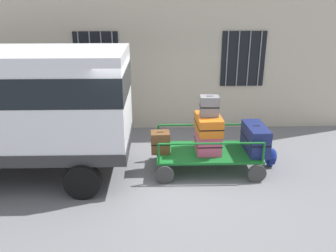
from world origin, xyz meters
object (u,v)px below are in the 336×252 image
Objects in this scene: van at (12,102)px; luggage_cart at (207,154)px; suitcase_left_bottom at (160,142)px; suitcase_center_bottom at (255,138)px; suitcase_midleft_top at (209,106)px; suitcase_midleft_middle at (209,124)px; backpack at (271,157)px; suitcase_midleft_bottom at (208,142)px.

luggage_cart is at bearing 2.38° from van.
suitcase_left_bottom is 2.07m from suitcase_center_bottom.
suitcase_midleft_middle is at bearing -90.00° from suitcase_midleft_top.
suitcase_midleft_middle is 0.88× the size of suitcase_center_bottom.
suitcase_midleft_middle reaches higher than suitcase_center_bottom.
backpack is (5.47, 0.28, -1.43)m from van.
suitcase_midleft_top is (0.00, 0.00, 0.40)m from suitcase_midleft_middle.
suitcase_midleft_middle is at bearing 90.00° from suitcase_midleft_bottom.
suitcase_midleft_top is at bearing -176.27° from backpack.
suitcase_midleft_middle is (-0.00, 0.01, 0.71)m from luggage_cart.
suitcase_midleft_top reaches higher than suitcase_center_bottom.
suitcase_midleft_top is 1.93m from backpack.
suitcase_midleft_bottom reaches higher than backpack.
suitcase_center_bottom is at bearing 0.08° from luggage_cart.
suitcase_center_bottom reaches higher than luggage_cart.
backpack is (0.43, 0.11, -0.51)m from suitcase_center_bottom.
suitcase_center_bottom is (2.07, 0.01, 0.06)m from suitcase_left_bottom.
suitcase_center_bottom is (1.03, 0.00, 0.37)m from luggage_cart.
suitcase_left_bottom is at bearing -177.27° from backpack.
backpack is at bearing 2.73° from suitcase_left_bottom.
suitcase_midleft_middle is 1.94× the size of suitcase_midleft_top.
suitcase_left_bottom is 0.50× the size of suitcase_center_bottom.
suitcase_midleft_bottom is 0.41m from suitcase_midleft_middle.
suitcase_left_bottom is 1.10× the size of suitcase_midleft_top.
van is at bearing -177.11° from backpack.
backpack is (1.46, 0.11, -0.15)m from luggage_cart.
van is 4.21m from luggage_cart.
suitcase_midleft_middle is 1.09m from suitcase_center_bottom.
luggage_cart is 2.44× the size of suitcase_center_bottom.
suitcase_midleft_middle is 0.40m from suitcase_midleft_top.
van reaches higher than suitcase_center_bottom.
suitcase_midleft_middle reaches higher than luggage_cart.
suitcase_midleft_top is at bearing 90.00° from suitcase_midleft_bottom.
suitcase_midleft_top reaches higher than suitcase_left_bottom.
luggage_cart and backpack have the same top height.
suitcase_midleft_top is at bearing 2.58° from van.
van is at bearing -177.42° from suitcase_midleft_top.
suitcase_midleft_middle reaches higher than backpack.
suitcase_left_bottom is at bearing -179.70° from suitcase_center_bottom.
suitcase_midleft_middle is (4.00, 0.18, -0.58)m from van.
luggage_cart is at bearing 0.53° from suitcase_left_bottom.
suitcase_left_bottom is 1.11m from suitcase_midleft_middle.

